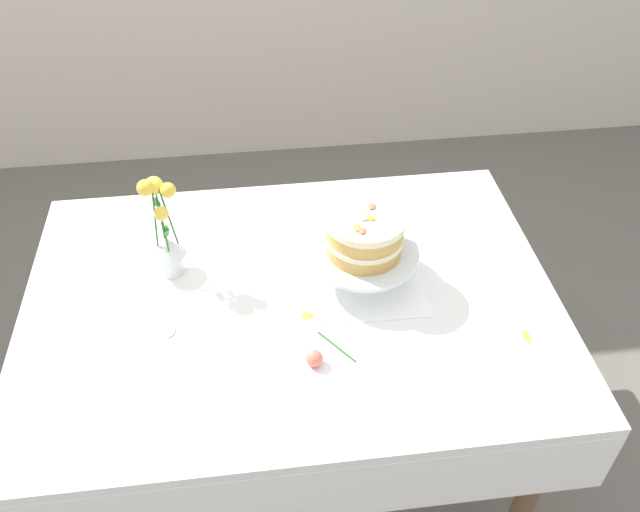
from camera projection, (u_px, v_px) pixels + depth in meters
name	position (u px, v px, depth m)	size (l,w,h in m)	color
ground_plane	(297.00, 449.00, 2.23)	(12.00, 12.00, 0.00)	#666059
dining_table	(292.00, 324.00, 1.78)	(1.40, 1.00, 0.74)	white
linen_napkin	(362.00, 278.00, 1.78)	(0.32, 0.32, 0.00)	white
cake_stand	(364.00, 256.00, 1.73)	(0.29, 0.29, 0.10)	silver
layer_cake	(365.00, 234.00, 1.68)	(0.21, 0.21, 0.12)	tan
flower_vase	(165.00, 236.00, 1.72)	(0.10, 0.10, 0.31)	silver
fallen_rose	(315.00, 358.00, 1.55)	(0.12, 0.12, 0.04)	#2D6028
loose_petal_0	(170.00, 332.00, 1.64)	(0.04, 0.03, 0.00)	pink
loose_petal_1	(399.00, 229.00, 1.93)	(0.03, 0.02, 0.01)	yellow
loose_petal_2	(308.00, 316.00, 1.68)	(0.03, 0.02, 0.01)	yellow
loose_petal_3	(526.00, 336.00, 1.63)	(0.04, 0.02, 0.00)	yellow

